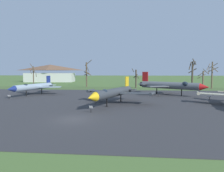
{
  "coord_description": "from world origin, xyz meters",
  "views": [
    {
      "loc": [
        6.17,
        -20.8,
        5.34
      ],
      "look_at": [
        2.7,
        18.88,
        2.49
      ],
      "focal_mm": 30.74,
      "sensor_mm": 36.0,
      "label": 1
    }
  ],
  "objects_px": {
    "jet_fighter_front_right": "(33,87)",
    "info_placard_rear_left": "(209,97)",
    "jet_fighter_front_left": "(114,93)",
    "visitor_building": "(50,73)",
    "info_placard_front_right": "(9,97)",
    "jet_fighter_rear_left": "(170,85)",
    "info_placard_front_left": "(91,109)"
  },
  "relations": [
    {
      "from": "info_placard_front_right",
      "to": "info_placard_rear_left",
      "type": "xyz_separation_m",
      "value": [
        38.86,
        2.2,
        0.02
      ]
    },
    {
      "from": "info_placard_front_left",
      "to": "info_placard_rear_left",
      "type": "distance_m",
      "value": 24.29
    },
    {
      "from": "jet_fighter_front_left",
      "to": "jet_fighter_front_right",
      "type": "xyz_separation_m",
      "value": [
        -19.57,
        11.36,
        -0.02
      ]
    },
    {
      "from": "jet_fighter_front_left",
      "to": "info_placard_front_left",
      "type": "distance_m",
      "value": 7.26
    },
    {
      "from": "info_placard_front_right",
      "to": "visitor_building",
      "type": "height_order",
      "value": "visitor_building"
    },
    {
      "from": "info_placard_front_left",
      "to": "info_placard_front_right",
      "type": "xyz_separation_m",
      "value": [
        -18.57,
        11.15,
        -0.05
      ]
    },
    {
      "from": "info_placard_front_right",
      "to": "visitor_building",
      "type": "bearing_deg",
      "value": 106.54
    },
    {
      "from": "jet_fighter_rear_left",
      "to": "info_placard_rear_left",
      "type": "distance_m",
      "value": 9.59
    },
    {
      "from": "info_placard_front_right",
      "to": "jet_fighter_rear_left",
      "type": "bearing_deg",
      "value": 16.27
    },
    {
      "from": "jet_fighter_rear_left",
      "to": "info_placard_rear_left",
      "type": "bearing_deg",
      "value": -52.5
    },
    {
      "from": "info_placard_front_right",
      "to": "visitor_building",
      "type": "distance_m",
      "value": 71.75
    },
    {
      "from": "jet_fighter_rear_left",
      "to": "visitor_building",
      "type": "height_order",
      "value": "visitor_building"
    },
    {
      "from": "info_placard_front_left",
      "to": "info_placard_front_right",
      "type": "height_order",
      "value": "info_placard_front_left"
    },
    {
      "from": "info_placard_rear_left",
      "to": "info_placard_front_right",
      "type": "bearing_deg",
      "value": -176.77
    },
    {
      "from": "jet_fighter_rear_left",
      "to": "visitor_building",
      "type": "bearing_deg",
      "value": 132.22
    },
    {
      "from": "info_placard_front_left",
      "to": "jet_fighter_rear_left",
      "type": "distance_m",
      "value": 25.47
    },
    {
      "from": "info_placard_rear_left",
      "to": "jet_fighter_rear_left",
      "type": "bearing_deg",
      "value": 127.5
    },
    {
      "from": "info_placard_front_right",
      "to": "jet_fighter_rear_left",
      "type": "height_order",
      "value": "jet_fighter_rear_left"
    },
    {
      "from": "jet_fighter_front_right",
      "to": "jet_fighter_rear_left",
      "type": "bearing_deg",
      "value": 5.04
    },
    {
      "from": "jet_fighter_front_left",
      "to": "info_placard_rear_left",
      "type": "xyz_separation_m",
      "value": [
        17.84,
        6.67,
        -1.48
      ]
    },
    {
      "from": "jet_fighter_front_left",
      "to": "visitor_building",
      "type": "xyz_separation_m",
      "value": [
        -41.41,
        73.14,
        2.75
      ]
    },
    {
      "from": "jet_fighter_front_right",
      "to": "jet_fighter_rear_left",
      "type": "height_order",
      "value": "jet_fighter_rear_left"
    },
    {
      "from": "info_placard_rear_left",
      "to": "visitor_building",
      "type": "height_order",
      "value": "visitor_building"
    },
    {
      "from": "info_placard_front_left",
      "to": "visitor_building",
      "type": "xyz_separation_m",
      "value": [
        -38.96,
        79.81,
        4.19
      ]
    },
    {
      "from": "jet_fighter_front_right",
      "to": "jet_fighter_front_left",
      "type": "bearing_deg",
      "value": -30.12
    },
    {
      "from": "info_placard_front_left",
      "to": "jet_fighter_rear_left",
      "type": "bearing_deg",
      "value": 55.03
    },
    {
      "from": "info_placard_rear_left",
      "to": "visitor_building",
      "type": "bearing_deg",
      "value": 131.72
    },
    {
      "from": "jet_fighter_front_left",
      "to": "visitor_building",
      "type": "distance_m",
      "value": 84.09
    },
    {
      "from": "jet_fighter_front_right",
      "to": "info_placard_rear_left",
      "type": "distance_m",
      "value": 37.74
    },
    {
      "from": "info_placard_front_left",
      "to": "jet_fighter_front_right",
      "type": "relative_size",
      "value": 0.07
    },
    {
      "from": "info_placard_front_right",
      "to": "jet_fighter_front_right",
      "type": "bearing_deg",
      "value": 78.12
    },
    {
      "from": "jet_fighter_front_left",
      "to": "info_placard_front_right",
      "type": "xyz_separation_m",
      "value": [
        -21.02,
        4.48,
        -1.5
      ]
    }
  ]
}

